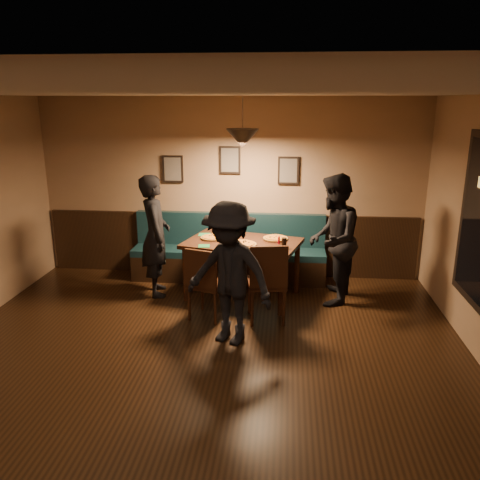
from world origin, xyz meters
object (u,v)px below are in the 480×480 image
(booth_bench, at_px, (228,249))
(tabasco_bottle, at_px, (279,240))
(diner_left, at_px, (155,236))
(chair_near_right, at_px, (267,281))
(diner_front, at_px, (229,274))
(soda_glass, at_px, (284,243))
(diner_right, at_px, (333,240))
(chair_near_left, at_px, (208,282))
(dining_table, at_px, (242,269))

(booth_bench, xyz_separation_m, tabasco_bottle, (0.79, -0.76, 0.39))
(diner_left, relative_size, tabasco_bottle, 14.13)
(chair_near_right, relative_size, diner_left, 0.60)
(diner_front, xyz_separation_m, soda_glass, (0.61, 1.09, 0.06))
(booth_bench, xyz_separation_m, diner_front, (0.26, -2.06, 0.34))
(soda_glass, bearing_deg, diner_right, 19.04)
(diner_left, xyz_separation_m, soda_glass, (1.83, -0.29, 0.03))
(tabasco_bottle, bearing_deg, diner_left, 177.32)
(chair_near_right, height_order, diner_right, diner_right)
(booth_bench, relative_size, chair_near_left, 3.10)
(diner_front, bearing_deg, tabasco_bottle, 90.91)
(dining_table, xyz_separation_m, diner_right, (1.25, -0.05, 0.49))
(booth_bench, bearing_deg, chair_near_right, -65.28)
(booth_bench, height_order, dining_table, booth_bench)
(chair_near_left, xyz_separation_m, diner_right, (1.62, 0.69, 0.42))
(soda_glass, distance_m, tabasco_bottle, 0.22)
(diner_right, bearing_deg, diner_front, -32.11)
(diner_right, distance_m, soda_glass, 0.70)
(diner_left, relative_size, diner_right, 0.97)
(dining_table, relative_size, soda_glass, 10.62)
(dining_table, distance_m, tabasco_bottle, 0.70)
(dining_table, relative_size, diner_right, 0.86)
(booth_bench, bearing_deg, diner_front, -82.84)
(booth_bench, distance_m, chair_near_right, 1.57)
(tabasco_bottle, bearing_deg, soda_glass, -70.60)
(dining_table, relative_size, tabasco_bottle, 12.49)
(dining_table, height_order, soda_glass, soda_glass)
(dining_table, xyz_separation_m, tabasco_bottle, (0.51, -0.07, 0.48))
(diner_front, bearing_deg, chair_near_left, 142.71)
(chair_near_left, relative_size, chair_near_right, 0.92)
(diner_front, bearing_deg, diner_right, 69.41)
(tabasco_bottle, bearing_deg, diner_front, -112.50)
(dining_table, bearing_deg, diner_left, -165.51)
(diner_right, height_order, soda_glass, diner_right)
(chair_near_right, distance_m, diner_right, 1.17)
(chair_near_right, height_order, soda_glass, chair_near_right)
(diner_left, xyz_separation_m, diner_right, (2.50, -0.06, 0.03))
(diner_right, xyz_separation_m, soda_glass, (-0.66, -0.23, 0.00))
(booth_bench, xyz_separation_m, dining_table, (0.28, -0.69, -0.09))
(booth_bench, distance_m, soda_glass, 1.36)
(chair_near_right, height_order, diner_front, diner_front)
(chair_near_right, xyz_separation_m, soda_glass, (0.21, 0.46, 0.37))
(soda_glass, bearing_deg, tabasco_bottle, 109.40)
(booth_bench, relative_size, diner_front, 1.79)
(tabasco_bottle, bearing_deg, dining_table, 172.07)
(chair_near_right, bearing_deg, booth_bench, 105.62)
(diner_right, bearing_deg, chair_near_right, -39.81)
(diner_left, bearing_deg, diner_front, -156.32)
(diner_left, bearing_deg, booth_bench, -72.88)
(chair_near_right, bearing_deg, diner_left, 146.21)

